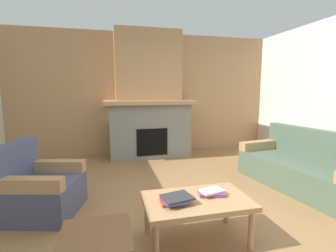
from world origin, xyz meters
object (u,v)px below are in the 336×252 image
Objects in this scene: coffee_table at (197,204)px; fireplace at (149,103)px; couch at (304,168)px; armchair at (39,189)px.

fireplace is at bearing 88.89° from coffee_table.
coffee_table is (-0.06, -3.18, -0.79)m from fireplace.
coffee_table is (-2.02, -0.87, 0.09)m from couch.
fireplace is 1.42× the size of couch.
couch is at bearing 23.22° from coffee_table.
coffee_table is at bearing -91.11° from fireplace.
fireplace is 3.27m from coffee_table.
couch is 3.62m from armchair.
coffee_table is at bearing -30.35° from armchair.
fireplace reaches higher than coffee_table.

